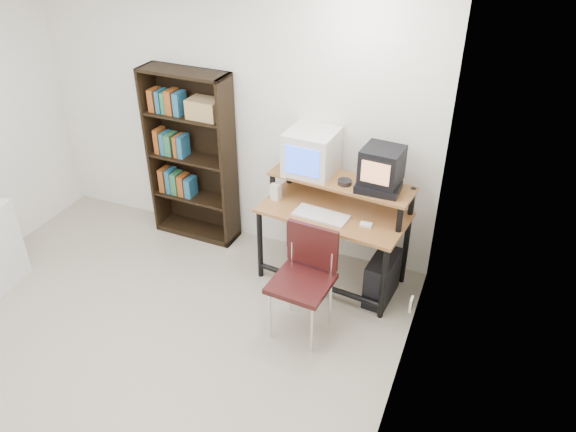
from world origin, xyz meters
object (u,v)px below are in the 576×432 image
at_px(pc_tower, 382,278).
at_px(computer_desk, 335,214).
at_px(crt_monitor, 312,152).
at_px(crt_tv, 382,165).
at_px(bookshelf, 192,154).
at_px(school_chair, 305,270).

bearing_deg(pc_tower, computer_desk, 172.80).
bearing_deg(crt_monitor, computer_desk, -26.53).
xyz_separation_m(crt_tv, bookshelf, (-1.90, 0.16, -0.31)).
distance_m(school_chair, bookshelf, 1.82).
distance_m(crt_monitor, pc_tower, 1.26).
xyz_separation_m(pc_tower, school_chair, (-0.51, -0.59, 0.35)).
xyz_separation_m(crt_monitor, pc_tower, (0.78, -0.27, -0.96)).
distance_m(computer_desk, bookshelf, 1.58).
height_order(pc_tower, bookshelf, bookshelf).
height_order(crt_tv, pc_tower, crt_tv).
relative_size(computer_desk, school_chair, 1.47).
relative_size(crt_monitor, bookshelf, 0.26).
distance_m(computer_desk, crt_tv, 0.62).
distance_m(crt_tv, bookshelf, 1.93).
distance_m(crt_monitor, school_chair, 1.09).
bearing_deg(computer_desk, school_chair, -84.35).
height_order(computer_desk, school_chair, computer_desk).
bearing_deg(bookshelf, computer_desk, -6.33).
distance_m(crt_tv, school_chair, 1.07).
bearing_deg(bookshelf, crt_monitor, -0.93).
bearing_deg(crt_monitor, pc_tower, -16.11).
relative_size(crt_monitor, school_chair, 0.49).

